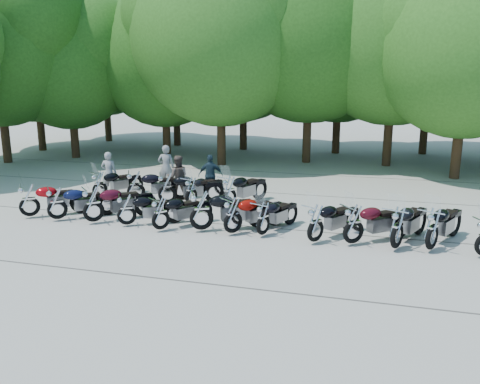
% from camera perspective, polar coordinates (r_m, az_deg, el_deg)
% --- Properties ---
extents(ground, '(90.00, 90.00, 0.00)m').
position_cam_1_polar(ground, '(14.77, -1.50, -5.50)').
color(ground, '#9F9B90').
rests_on(ground, ground).
extents(tree_0, '(7.50, 7.50, 9.21)m').
position_cam_1_polar(tree_0, '(32.71, -22.10, 13.85)').
color(tree_0, '#3A2614').
rests_on(tree_0, ground).
extents(tree_1, '(6.97, 6.97, 8.55)m').
position_cam_1_polar(tree_1, '(29.34, -18.67, 13.48)').
color(tree_1, '#3A2614').
rests_on(tree_1, ground).
extents(tree_2, '(7.31, 7.31, 8.97)m').
position_cam_1_polar(tree_2, '(28.50, -8.54, 14.55)').
color(tree_2, '#3A2614').
rests_on(tree_2, ground).
extents(tree_3, '(8.70, 8.70, 10.67)m').
position_cam_1_polar(tree_3, '(25.77, -2.21, 17.02)').
color(tree_3, '#3A2614').
rests_on(tree_3, ground).
extents(tree_4, '(9.13, 9.13, 11.20)m').
position_cam_1_polar(tree_4, '(26.73, 7.88, 17.47)').
color(tree_4, '#3A2614').
rests_on(tree_4, ground).
extents(tree_5, '(9.04, 9.04, 11.10)m').
position_cam_1_polar(tree_5, '(26.63, 17.04, 16.89)').
color(tree_5, '#3A2614').
rests_on(tree_5, ground).
extents(tree_6, '(8.00, 8.00, 9.82)m').
position_cam_1_polar(tree_6, '(24.46, 24.20, 14.84)').
color(tree_6, '#3A2614').
rests_on(tree_6, ground).
extents(tree_9, '(7.59, 7.59, 9.32)m').
position_cam_1_polar(tree_9, '(35.56, -15.05, 14.40)').
color(tree_9, '#3A2614').
rests_on(tree_9, ground).
extents(tree_10, '(7.78, 7.78, 9.55)m').
position_cam_1_polar(tree_10, '(32.72, -7.34, 15.08)').
color(tree_10, '#3A2614').
rests_on(tree_10, ground).
extents(tree_11, '(7.56, 7.56, 9.28)m').
position_cam_1_polar(tree_11, '(30.78, 0.39, 14.97)').
color(tree_11, '#3A2614').
rests_on(tree_11, ground).
extents(tree_12, '(7.88, 7.88, 9.67)m').
position_cam_1_polar(tree_12, '(29.92, 11.16, 15.19)').
color(tree_12, '#3A2614').
rests_on(tree_12, ground).
extents(tree_13, '(8.31, 8.31, 10.20)m').
position_cam_1_polar(tree_13, '(30.98, 20.70, 15.11)').
color(tree_13, '#3A2614').
rests_on(tree_13, ground).
extents(motorcycle_0, '(2.25, 1.94, 1.30)m').
position_cam_1_polar(motorcycle_0, '(18.16, -22.61, -0.75)').
color(motorcycle_0, '#93050B').
rests_on(motorcycle_0, ground).
extents(motorcycle_1, '(2.16, 1.97, 1.27)m').
position_cam_1_polar(motorcycle_1, '(17.50, -19.88, -1.08)').
color(motorcycle_1, '#0C1135').
rests_on(motorcycle_1, ground).
extents(motorcycle_2, '(2.22, 2.20, 1.35)m').
position_cam_1_polar(motorcycle_2, '(16.82, -16.16, -1.22)').
color(motorcycle_2, '#3C0815').
rests_on(motorcycle_2, ground).
extents(motorcycle_3, '(2.12, 1.56, 1.17)m').
position_cam_1_polar(motorcycle_3, '(16.29, -12.63, -1.82)').
color(motorcycle_3, black).
rests_on(motorcycle_3, ground).
extents(motorcycle_4, '(1.81, 2.08, 1.20)m').
position_cam_1_polar(motorcycle_4, '(15.62, -8.91, -2.27)').
color(motorcycle_4, black).
rests_on(motorcycle_4, ground).
extents(motorcycle_5, '(2.62, 1.88, 1.44)m').
position_cam_1_polar(motorcycle_5, '(15.37, -4.34, -1.95)').
color(motorcycle_5, black).
rests_on(motorcycle_5, ground).
extents(motorcycle_6, '(2.00, 2.19, 1.29)m').
position_cam_1_polar(motorcycle_6, '(15.08, -0.80, -2.51)').
color(motorcycle_6, '#860A04').
rests_on(motorcycle_6, ground).
extents(motorcycle_7, '(1.41, 2.17, 1.18)m').
position_cam_1_polar(motorcycle_7, '(14.97, 2.61, -2.86)').
color(motorcycle_7, black).
rests_on(motorcycle_7, ground).
extents(motorcycle_8, '(1.84, 2.27, 1.28)m').
position_cam_1_polar(motorcycle_8, '(14.50, 8.50, -3.35)').
color(motorcycle_8, black).
rests_on(motorcycle_8, ground).
extents(motorcycle_9, '(2.28, 2.06, 1.34)m').
position_cam_1_polar(motorcycle_9, '(14.54, 12.66, -3.39)').
color(motorcycle_9, '#400812').
rests_on(motorcycle_9, ground).
extents(motorcycle_10, '(1.66, 2.53, 1.38)m').
position_cam_1_polar(motorcycle_10, '(14.46, 17.27, -3.70)').
color(motorcycle_10, black).
rests_on(motorcycle_10, ground).
extents(motorcycle_11, '(1.73, 2.50, 1.37)m').
position_cam_1_polar(motorcycle_11, '(14.66, 20.82, -3.76)').
color(motorcycle_11, black).
rests_on(motorcycle_11, ground).
extents(motorcycle_13, '(1.69, 2.17, 1.21)m').
position_cam_1_polar(motorcycle_13, '(19.89, -15.51, 0.89)').
color(motorcycle_13, black).
rests_on(motorcycle_13, ground).
extents(motorcycle_14, '(2.40, 1.67, 1.31)m').
position_cam_1_polar(motorcycle_14, '(19.19, -11.63, 0.81)').
color(motorcycle_14, black).
rests_on(motorcycle_14, ground).
extents(motorcycle_15, '(2.46, 1.68, 1.35)m').
position_cam_1_polar(motorcycle_15, '(18.54, -8.16, 0.55)').
color(motorcycle_15, black).
rests_on(motorcycle_15, ground).
extents(motorcycle_16, '(1.35, 2.20, 1.19)m').
position_cam_1_polar(motorcycle_16, '(18.30, -5.50, 0.21)').
color(motorcycle_16, black).
rests_on(motorcycle_16, ground).
extents(motorcycle_17, '(1.69, 2.47, 1.35)m').
position_cam_1_polar(motorcycle_17, '(17.82, -1.20, 0.16)').
color(motorcycle_17, black).
rests_on(motorcycle_17, ground).
extents(rider_0, '(0.67, 0.49, 1.69)m').
position_cam_1_polar(rider_0, '(20.60, -14.49, 2.08)').
color(rider_0, gray).
rests_on(rider_0, ground).
extents(rider_1, '(0.98, 0.86, 1.68)m').
position_cam_1_polar(rider_1, '(19.33, -7.01, 1.65)').
color(rider_1, brown).
rests_on(rider_1, ground).
extents(rider_2, '(1.02, 0.62, 1.63)m').
position_cam_1_polar(rider_2, '(19.73, -3.32, 1.90)').
color(rider_2, '#1F3441').
rests_on(rider_2, ground).
extents(rider_3, '(0.76, 0.58, 1.84)m').
position_cam_1_polar(rider_3, '(20.90, -8.29, 2.75)').
color(rider_3, gray).
rests_on(rider_3, ground).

